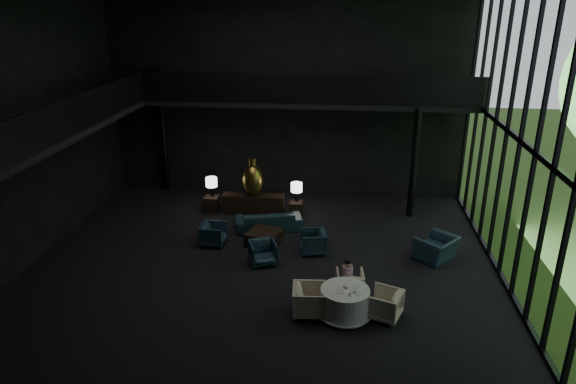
# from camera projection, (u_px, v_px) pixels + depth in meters

# --- Properties ---
(floor) EXTENTS (14.00, 12.00, 0.02)m
(floor) POSITION_uv_depth(u_px,v_px,m) (265.00, 260.00, 15.78)
(floor) COLOR black
(floor) RESTS_ON ground
(wall_back) EXTENTS (14.00, 0.04, 8.00)m
(wall_back) POSITION_uv_depth(u_px,v_px,m) (286.00, 95.00, 19.94)
(wall_back) COLOR black
(wall_back) RESTS_ON ground
(wall_front) EXTENTS (14.00, 0.04, 8.00)m
(wall_front) POSITION_uv_depth(u_px,v_px,m) (209.00, 220.00, 8.79)
(wall_front) COLOR black
(wall_front) RESTS_ON ground
(wall_left) EXTENTS (0.04, 12.00, 8.00)m
(wall_left) POSITION_uv_depth(u_px,v_px,m) (28.00, 127.00, 15.07)
(wall_left) COLOR black
(wall_left) RESTS_ON ground
(curtain_wall) EXTENTS (0.20, 12.00, 8.00)m
(curtain_wall) POSITION_uv_depth(u_px,v_px,m) (520.00, 140.00, 13.66)
(curtain_wall) COLOR black
(curtain_wall) RESTS_ON ground
(mezzanine_left) EXTENTS (2.00, 12.00, 0.25)m
(mezzanine_left) POSITION_uv_depth(u_px,v_px,m) (60.00, 128.00, 14.97)
(mezzanine_left) COLOR black
(mezzanine_left) RESTS_ON wall_left
(mezzanine_back) EXTENTS (12.00, 2.00, 0.25)m
(mezzanine_back) POSITION_uv_depth(u_px,v_px,m) (310.00, 101.00, 18.91)
(mezzanine_back) COLOR black
(mezzanine_back) RESTS_ON wall_back
(railing_left) EXTENTS (0.06, 12.00, 1.00)m
(railing_left) POSITION_uv_depth(u_px,v_px,m) (90.00, 108.00, 14.66)
(railing_left) COLOR black
(railing_left) RESTS_ON mezzanine_left
(railing_back) EXTENTS (12.00, 0.06, 1.00)m
(railing_back) POSITION_uv_depth(u_px,v_px,m) (309.00, 89.00, 17.77)
(railing_back) COLOR black
(railing_back) RESTS_ON mezzanine_back
(column_nw) EXTENTS (0.24, 0.24, 4.00)m
(column_nw) POSITION_uv_depth(u_px,v_px,m) (164.00, 143.00, 20.88)
(column_nw) COLOR black
(column_nw) RESTS_ON floor
(column_ne) EXTENTS (0.24, 0.24, 4.00)m
(column_ne) POSITION_uv_depth(u_px,v_px,m) (414.00, 164.00, 18.31)
(column_ne) COLOR black
(column_ne) RESTS_ON floor
(console) EXTENTS (2.28, 0.52, 0.73)m
(console) POSITION_uv_depth(u_px,v_px,m) (254.00, 204.00, 19.10)
(console) COLOR black
(console) RESTS_ON floor
(bronze_urn) EXTENTS (0.76, 0.76, 1.42)m
(bronze_urn) POSITION_uv_depth(u_px,v_px,m) (253.00, 180.00, 18.74)
(bronze_urn) COLOR #A46721
(bronze_urn) RESTS_ON console
(side_table_left) EXTENTS (0.52, 0.52, 0.58)m
(side_table_left) POSITION_uv_depth(u_px,v_px,m) (212.00, 204.00, 19.33)
(side_table_left) COLOR black
(side_table_left) RESTS_ON floor
(table_lamp_left) EXTENTS (0.43, 0.43, 0.72)m
(table_lamp_left) POSITION_uv_depth(u_px,v_px,m) (211.00, 183.00, 19.14)
(table_lamp_left) COLOR black
(table_lamp_left) RESTS_ON side_table_left
(side_table_right) EXTENTS (0.48, 0.48, 0.53)m
(side_table_right) POSITION_uv_depth(u_px,v_px,m) (296.00, 209.00, 18.94)
(side_table_right) COLOR black
(side_table_right) RESTS_ON floor
(table_lamp_right) EXTENTS (0.42, 0.42, 0.70)m
(table_lamp_right) POSITION_uv_depth(u_px,v_px,m) (297.00, 188.00, 18.79)
(table_lamp_right) COLOR black
(table_lamp_right) RESTS_ON side_table_right
(sofa) EXTENTS (2.58, 1.32, 0.97)m
(sofa) POSITION_uv_depth(u_px,v_px,m) (269.00, 216.00, 17.72)
(sofa) COLOR black
(sofa) RESTS_ON floor
(lounge_armchair_west) EXTENTS (0.78, 0.83, 0.81)m
(lounge_armchair_west) POSITION_uv_depth(u_px,v_px,m) (213.00, 233.00, 16.65)
(lounge_armchair_west) COLOR #182C32
(lounge_armchair_west) RESTS_ON floor
(lounge_armchair_east) EXTENTS (0.86, 0.90, 0.81)m
(lounge_armchair_east) POSITION_uv_depth(u_px,v_px,m) (313.00, 241.00, 16.12)
(lounge_armchair_east) COLOR #263C45
(lounge_armchair_east) RESTS_ON floor
(lounge_armchair_south) EXTENTS (0.98, 0.95, 0.79)m
(lounge_armchair_south) POSITION_uv_depth(u_px,v_px,m) (263.00, 252.00, 15.46)
(lounge_armchair_south) COLOR #10262D
(lounge_armchair_south) RESTS_ON floor
(window_armchair) EXTENTS (1.43, 1.47, 1.09)m
(window_armchair) POSITION_uv_depth(u_px,v_px,m) (437.00, 243.00, 15.64)
(window_armchair) COLOR #233D4B
(window_armchair) RESTS_ON floor
(coffee_table) EXTENTS (1.23, 1.23, 0.44)m
(coffee_table) POSITION_uv_depth(u_px,v_px,m) (264.00, 238.00, 16.75)
(coffee_table) COLOR black
(coffee_table) RESTS_ON floor
(dining_table) EXTENTS (1.40, 1.40, 0.75)m
(dining_table) POSITION_uv_depth(u_px,v_px,m) (345.00, 304.00, 12.94)
(dining_table) COLOR white
(dining_table) RESTS_ON floor
(dining_chair_north) EXTENTS (0.73, 0.70, 0.70)m
(dining_chair_north) POSITION_uv_depth(u_px,v_px,m) (350.00, 282.00, 13.88)
(dining_chair_north) COLOR #BEB5A8
(dining_chair_north) RESTS_ON floor
(dining_chair_east) EXTENTS (1.02, 1.04, 0.84)m
(dining_chair_east) POSITION_uv_depth(u_px,v_px,m) (384.00, 302.00, 12.83)
(dining_chair_east) COLOR tan
(dining_chair_east) RESTS_ON floor
(dining_chair_west) EXTENTS (0.92, 0.98, 0.94)m
(dining_chair_west) POSITION_uv_depth(u_px,v_px,m) (310.00, 297.00, 12.96)
(dining_chair_west) COLOR tan
(dining_chair_west) RESTS_ON floor
(child) EXTENTS (0.29, 0.29, 0.61)m
(child) POSITION_uv_depth(u_px,v_px,m) (348.00, 270.00, 13.71)
(child) COLOR pink
(child) RESTS_ON dining_chair_north
(plate_a) EXTENTS (0.23, 0.23, 0.01)m
(plate_a) POSITION_uv_depth(u_px,v_px,m) (340.00, 292.00, 12.68)
(plate_a) COLOR white
(plate_a) RESTS_ON dining_table
(plate_b) EXTENTS (0.27, 0.27, 0.01)m
(plate_b) POSITION_uv_depth(u_px,v_px,m) (356.00, 286.00, 12.91)
(plate_b) COLOR white
(plate_b) RESTS_ON dining_table
(saucer) EXTENTS (0.20, 0.20, 0.01)m
(saucer) POSITION_uv_depth(u_px,v_px,m) (358.00, 293.00, 12.60)
(saucer) COLOR white
(saucer) RESTS_ON dining_table
(coffee_cup) EXTENTS (0.10, 0.10, 0.06)m
(coffee_cup) POSITION_uv_depth(u_px,v_px,m) (354.00, 291.00, 12.63)
(coffee_cup) COLOR white
(coffee_cup) RESTS_ON saucer
(cereal_bowl) EXTENTS (0.15, 0.15, 0.07)m
(cereal_bowl) POSITION_uv_depth(u_px,v_px,m) (346.00, 286.00, 12.86)
(cereal_bowl) COLOR white
(cereal_bowl) RESTS_ON dining_table
(cream_pot) EXTENTS (0.07, 0.07, 0.07)m
(cream_pot) POSITION_uv_depth(u_px,v_px,m) (350.00, 295.00, 12.50)
(cream_pot) COLOR #99999E
(cream_pot) RESTS_ON dining_table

